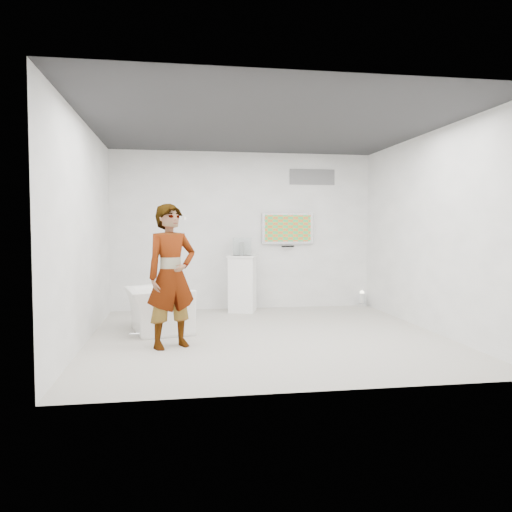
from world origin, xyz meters
The scene contains 10 objects.
room centered at (0.00, 0.00, 1.50)m, with size 5.01×5.01×3.00m.
tv centered at (0.85, 2.45, 1.55)m, with size 1.00×0.08×0.60m, color silver.
logo_decal centered at (1.35, 2.49, 2.55)m, with size 0.90×0.02×0.30m, color slate.
person centered at (-1.34, -0.49, 0.94)m, with size 0.68×0.45×1.87m, color white.
armchair centered at (-1.55, 0.51, 0.33)m, with size 1.03×0.90×0.67m, color white.
pedestal centered at (-0.08, 2.13, 0.52)m, with size 0.51×0.51×1.05m, color white.
floor_uplight centered at (2.34, 2.34, 0.15)m, with size 0.19×0.19×0.30m, color white.
vitrine centered at (-0.08, 2.13, 1.21)m, with size 0.33×0.33×0.33m, color white.
console centered at (-0.08, 2.13, 1.17)m, with size 0.06×0.18×0.25m, color white.
wii_remote centered at (-1.19, -0.24, 1.68)m, with size 0.03×0.13×0.03m, color white.
Camera 1 is at (-1.26, -7.02, 1.56)m, focal length 35.00 mm.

